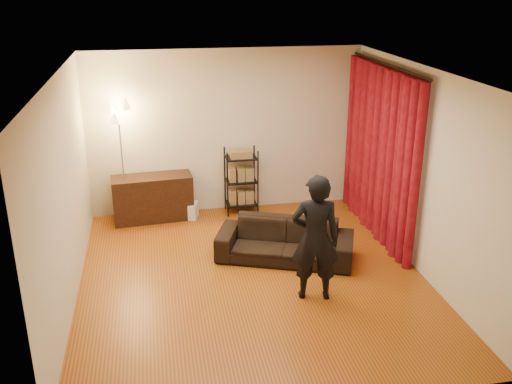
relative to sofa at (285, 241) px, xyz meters
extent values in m
plane|color=#954D13|center=(-0.54, -0.46, -0.27)|extent=(5.00, 5.00, 0.00)
plane|color=white|center=(-0.54, -0.46, 2.43)|extent=(5.00, 5.00, 0.00)
plane|color=beige|center=(-0.54, 2.04, 1.08)|extent=(5.00, 0.00, 5.00)
plane|color=beige|center=(-0.54, -2.96, 1.08)|extent=(5.00, 0.00, 5.00)
plane|color=beige|center=(-2.79, -0.46, 1.08)|extent=(0.00, 5.00, 5.00)
plane|color=beige|center=(1.71, -0.46, 1.08)|extent=(0.00, 5.00, 5.00)
cylinder|color=black|center=(1.61, 0.67, 2.31)|extent=(0.04, 2.65, 0.04)
imported|color=black|center=(0.00, 0.00, 0.00)|extent=(2.02, 1.36, 0.55)
imported|color=black|center=(0.12, -1.05, 0.53)|extent=(0.65, 0.49, 1.61)
cube|color=black|center=(-1.80, 1.77, 0.10)|extent=(1.31, 0.58, 0.74)
camera|label=1|loc=(-1.71, -7.03, 3.48)|focal=40.00mm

